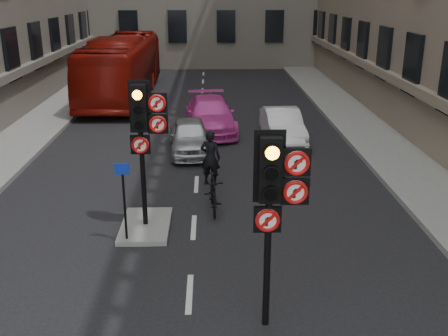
{
  "coord_description": "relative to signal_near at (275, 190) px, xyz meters",
  "views": [
    {
      "loc": [
        0.44,
        -6.95,
        5.77
      ],
      "look_at": [
        0.68,
        2.08,
        2.6
      ],
      "focal_mm": 42.0,
      "sensor_mm": 36.0,
      "label": 1
    }
  ],
  "objects": [
    {
      "name": "motorcycle",
      "position": [
        -0.99,
        5.01,
        -2.08
      ],
      "size": [
        0.57,
        1.69,
        1.0
      ],
      "primitive_type": "imported",
      "rotation": [
        0.0,
        0.0,
        0.06
      ],
      "color": "black",
      "rests_on": "ground"
    },
    {
      "name": "signal_far",
      "position": [
        -2.6,
        4.0,
        0.12
      ],
      "size": [
        0.91,
        0.4,
        3.58
      ],
      "color": "black",
      "rests_on": "centre_island"
    },
    {
      "name": "signal_near",
      "position": [
        0.0,
        0.0,
        0.0
      ],
      "size": [
        0.91,
        0.4,
        3.58
      ],
      "color": "black",
      "rests_on": "ground"
    },
    {
      "name": "pavement_right",
      "position": [
        5.71,
        11.01,
        -2.5
      ],
      "size": [
        3.0,
        50.0,
        0.16
      ],
      "primitive_type": "cube",
      "color": "gray",
      "rests_on": "ground"
    },
    {
      "name": "car_silver",
      "position": [
        -1.79,
        10.27,
        -1.97
      ],
      "size": [
        1.74,
        3.69,
        1.22
      ],
      "primitive_type": "imported",
      "rotation": [
        0.0,
        0.0,
        0.09
      ],
      "color": "#B8BAC1",
      "rests_on": "ground"
    },
    {
      "name": "pavement_left",
      "position": [
        -8.69,
        11.01,
        -2.5
      ],
      "size": [
        3.0,
        50.0,
        0.16
      ],
      "primitive_type": "cube",
      "color": "gray",
      "rests_on": "ground"
    },
    {
      "name": "car_pink",
      "position": [
        -1.04,
        13.23,
        -1.91
      ],
      "size": [
        2.3,
        4.81,
        1.35
      ],
      "primitive_type": "imported",
      "rotation": [
        0.0,
        0.0,
        0.09
      ],
      "color": "#E543AF",
      "rests_on": "ground"
    },
    {
      "name": "info_sign",
      "position": [
        -3.04,
        3.19,
        -1.25
      ],
      "size": [
        0.32,
        0.1,
        1.88
      ],
      "rotation": [
        0.0,
        0.0,
        0.04
      ],
      "color": "black",
      "rests_on": "centre_island"
    },
    {
      "name": "car_white",
      "position": [
        1.74,
        11.61,
        -1.96
      ],
      "size": [
        1.47,
        3.83,
        1.25
      ],
      "primitive_type": "imported",
      "rotation": [
        0.0,
        0.0,
        0.04
      ],
      "color": "white",
      "rests_on": "ground"
    },
    {
      "name": "bus_red",
      "position": [
        -5.7,
        20.21,
        -0.97
      ],
      "size": [
        2.9,
        11.6,
        3.22
      ],
      "primitive_type": "imported",
      "rotation": [
        0.0,
        0.0,
        -0.02
      ],
      "color": "maroon",
      "rests_on": "ground"
    },
    {
      "name": "motorcyclist",
      "position": [
        -1.05,
        7.03,
        -1.73
      ],
      "size": [
        0.72,
        0.58,
        1.7
      ],
      "primitive_type": "imported",
      "rotation": [
        0.0,
        0.0,
        2.82
      ],
      "color": "black",
      "rests_on": "ground"
    },
    {
      "name": "centre_island",
      "position": [
        -2.69,
        4.01,
        -2.52
      ],
      "size": [
        1.2,
        2.0,
        0.12
      ],
      "primitive_type": "cube",
      "color": "gray",
      "rests_on": "ground"
    }
  ]
}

